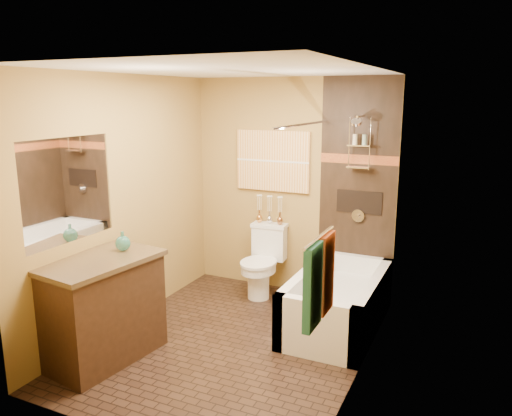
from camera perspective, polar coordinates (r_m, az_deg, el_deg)
The scene contains 23 objects.
floor at distance 4.91m, azimuth -2.64°, elevation -15.10°, with size 3.00×3.00×0.00m, color black.
wall_left at distance 5.12m, azimuth -14.78°, elevation 0.58°, with size 0.02×3.00×2.50m, color olive.
wall_right at distance 4.06m, azimuth 12.37°, elevation -2.39°, with size 0.02×3.00×2.50m, color olive.
wall_back at distance 5.81m, azimuth 4.09°, elevation 2.36°, with size 2.40×0.02×2.50m, color olive.
wall_front at distance 3.27m, azimuth -15.19°, elevation -6.27°, with size 2.40×0.02×2.50m, color olive.
ceiling at distance 4.35m, azimuth -2.99°, elevation 15.48°, with size 3.00×3.00×0.00m, color silver.
alcove_tile_back at distance 5.57m, azimuth 11.51°, elevation 1.70°, with size 0.85×0.01×2.50m, color black.
alcove_tile_right at distance 4.78m, azimuth 14.23°, elevation -0.23°, with size 0.01×1.50×2.50m, color black.
mosaic_band_back at distance 5.51m, azimuth 11.66°, elevation 5.47°, with size 0.85×0.01×0.10m, color maroon.
mosaic_band_right at distance 4.72m, azimuth 14.35°, elevation 4.17°, with size 0.01×1.50×0.10m, color maroon.
alcove_niche at distance 5.58m, azimuth 11.70°, elevation 0.66°, with size 0.50×0.01×0.25m, color black.
shower_fixtures at distance 5.40m, azimuth 11.69°, elevation 5.82°, with size 0.24×0.33×1.16m.
curtain_rod at distance 4.88m, azimuth 5.49°, elevation 9.49°, with size 0.03×0.03×1.55m, color silver.
towel_bar at distance 3.04m, azimuth 7.22°, elevation -3.35°, with size 0.02×0.02×0.55m, color silver.
towel_teal at distance 3.01m, azimuth 6.49°, elevation -8.95°, with size 0.05×0.22×0.52m, color #1C605E.
towel_rust at distance 3.24m, azimuth 7.97°, elevation -7.38°, with size 0.05×0.22×0.52m, color #98341B.
sunset_painting at distance 5.82m, azimuth 1.93°, elevation 5.40°, with size 0.90×0.04×0.70m, color orange.
vanity_mirror at distance 4.55m, azimuth -20.58°, elevation 1.92°, with size 0.01×1.00×0.90m, color white.
bathtub at distance 5.18m, azimuth 9.31°, elevation -10.99°, with size 0.80×1.50×0.55m.
toilet at distance 5.84m, azimuth 0.81°, elevation -6.04°, with size 0.43×0.62×0.82m.
vanity at distance 4.67m, azimuth -17.26°, elevation -10.91°, with size 0.77×1.12×0.92m.
teal_bottle at distance 4.65m, azimuth -14.99°, elevation -3.68°, with size 0.14×0.14×0.22m, color #277563, non-canonical shape.
bud_vases at distance 5.84m, azimuth 1.57°, elevation -0.10°, with size 0.33×0.07×0.33m.
Camera 1 is at (2.03, -3.84, 2.28)m, focal length 35.00 mm.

